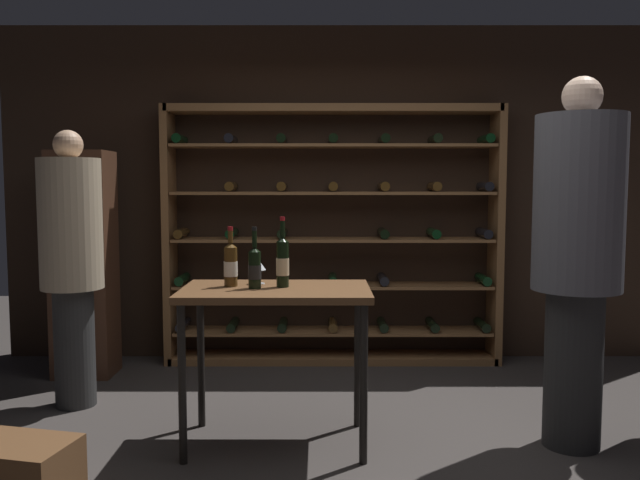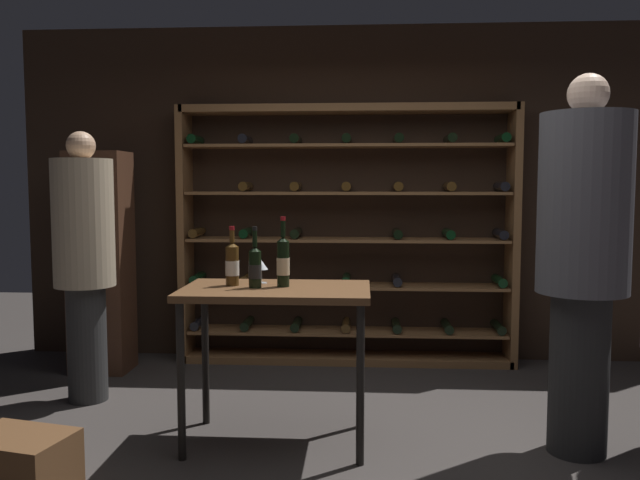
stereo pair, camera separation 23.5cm
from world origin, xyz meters
The scene contains 12 objects.
ground_plane centered at (0.00, 0.00, 0.00)m, with size 10.31×10.31×0.00m, color #383330.
back_wall centered at (0.00, 2.15, 1.40)m, with size 5.83×0.10×2.80m, color #332319.
wine_rack centered at (-0.13, 1.94, 1.06)m, with size 2.76×0.32×2.12m.
tasting_table centered at (-0.49, 0.20, 0.79)m, with size 1.06×0.64×0.90m.
person_bystander_dark_jacket centered at (-1.88, 0.85, 1.02)m, with size 0.40×0.40×1.84m.
person_guest_plum_blouse centered at (1.19, 0.17, 1.14)m, with size 0.49×0.49×2.07m.
wine_crate centered at (-1.62, -0.54, 0.15)m, with size 0.48×0.34×0.31m, color brown.
display_cabinet centered at (-2.07, 1.57, 0.87)m, with size 0.44×0.36×1.74m, color #4C2D1E.
wine_bottle_gold_foil centered at (-0.45, 0.23, 1.05)m, with size 0.07×0.07×0.40m.
wine_bottle_amber_reserve centered at (-0.61, 0.18, 1.02)m, with size 0.07×0.07×0.35m.
wine_bottle_green_slim centered at (-0.75, 0.26, 1.03)m, with size 0.08×0.08×0.34m.
wine_glass_stemmed_left centered at (-0.60, 0.35, 1.01)m, with size 0.08×0.08×0.14m.
Camera 1 is at (-0.24, -3.43, 1.48)m, focal length 36.61 mm.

